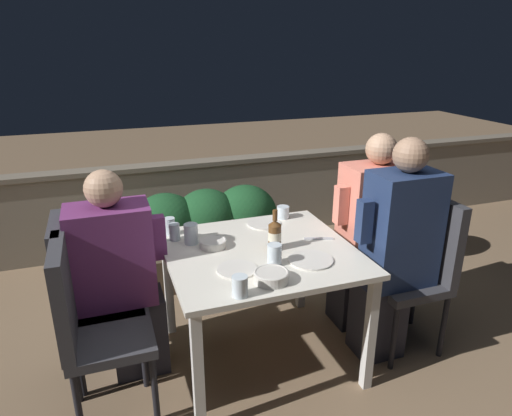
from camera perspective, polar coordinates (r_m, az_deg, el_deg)
ground_plane at (r=2.89m, az=0.49°, el=-18.00°), size 16.00×16.00×0.00m
parapet_wall at (r=4.22m, az=-7.66°, el=0.78°), size 9.00×0.18×0.77m
dining_table at (r=2.55m, az=0.54°, el=-6.90°), size 1.02×0.96×0.71m
planter_hedge at (r=3.54m, az=-6.14°, el=-2.83°), size 1.13×0.47×0.74m
chair_left_near at (r=2.32m, az=-20.47°, el=-12.90°), size 0.41×0.40×0.95m
chair_left_far at (r=2.59m, az=-20.93°, el=-9.36°), size 0.41×0.40×0.95m
person_purple_stripe at (r=2.57m, az=-16.50°, el=-8.26°), size 0.50×0.26×1.19m
chair_right_near at (r=2.87m, az=19.97°, el=-6.21°), size 0.41×0.40×0.95m
person_navy_jumper at (r=2.72m, az=16.94°, el=-5.10°), size 0.47×0.26×1.31m
chair_right_far at (r=3.14m, az=16.90°, el=-3.56°), size 0.41×0.40×0.95m
person_coral_top at (r=3.00m, az=13.95°, el=-2.89°), size 0.50×0.26×1.27m
beer_bottle at (r=2.49m, az=2.36°, el=-3.30°), size 0.07×0.07×0.23m
plate_0 at (r=2.85m, az=0.96°, el=-1.94°), size 0.21×0.21×0.01m
plate_1 at (r=2.30m, az=-2.38°, el=-7.67°), size 0.20×0.20×0.01m
plate_2 at (r=2.41m, az=6.84°, el=-6.46°), size 0.24×0.24×0.01m
bowl_0 at (r=2.55m, az=-5.42°, el=-4.35°), size 0.15×0.15×0.04m
bowl_1 at (r=2.19m, az=1.92°, el=-8.46°), size 0.17×0.17×0.05m
glass_cup_0 at (r=2.94m, az=3.39°, el=-0.52°), size 0.08×0.08×0.08m
glass_cup_1 at (r=2.65m, az=-10.15°, el=-2.96°), size 0.06×0.06×0.10m
glass_cup_2 at (r=2.73m, az=-10.72°, el=-2.25°), size 0.06×0.06×0.10m
glass_cup_3 at (r=2.07m, az=-2.03°, el=-9.74°), size 0.07×0.07×0.10m
glass_cup_4 at (r=2.59m, az=-8.13°, el=-3.21°), size 0.08×0.08×0.12m
glass_cup_5 at (r=2.34m, az=2.32°, el=-5.82°), size 0.07×0.07×0.11m
fork_0 at (r=2.66m, az=7.85°, el=-3.80°), size 0.17×0.07×0.01m
potted_plant at (r=3.89m, az=16.81°, el=-0.05°), size 0.42×0.42×0.80m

